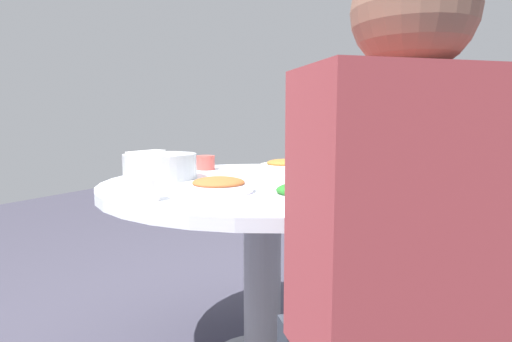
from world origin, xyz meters
TOP-DOWN VIEW (x-y plane):
  - round_dining_table at (0.00, 0.00)m, footprint 1.13×1.13m
  - rice_bowl at (-0.37, -0.13)m, footprint 0.27×0.27m
  - soup_bowl at (0.32, 0.03)m, footprint 0.29×0.28m
  - dish_tofu_braise at (-0.09, 0.38)m, footprint 0.23×0.23m
  - dish_stirfry at (-0.01, -0.26)m, footprint 0.21×0.21m
  - dish_greens at (0.27, -0.28)m, footprint 0.20×0.20m
  - green_bottle at (0.16, 0.30)m, footprint 0.07×0.07m
  - tea_cup_near at (-0.10, -0.48)m, footprint 0.07×0.07m
  - tea_cup_far at (-0.37, 0.17)m, footprint 0.08×0.08m
  - diner_left at (0.60, -0.62)m, footprint 0.47×0.47m

SIDE VIEW (x-z plane):
  - round_dining_table at x=0.00m, z-range 0.22..0.94m
  - dish_tofu_braise at x=-0.09m, z-range 0.72..0.76m
  - dish_stirfry at x=-0.01m, z-range 0.72..0.77m
  - dish_greens at x=0.27m, z-range 0.72..0.77m
  - tea_cup_near at x=-0.10m, z-range 0.72..0.79m
  - tea_cup_far at x=-0.37m, z-range 0.72..0.79m
  - soup_bowl at x=0.32m, z-range 0.72..0.79m
  - diner_left at x=0.60m, z-range 0.38..1.14m
  - rice_bowl at x=-0.37m, z-range 0.72..0.82m
  - green_bottle at x=0.16m, z-range 0.70..0.93m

